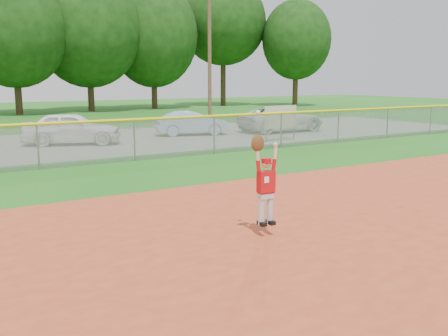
# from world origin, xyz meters

# --- Properties ---
(ground) EXTENTS (120.00, 120.00, 0.00)m
(ground) POSITION_xyz_m (0.00, 0.00, 0.00)
(ground) COLOR #1C5C15
(ground) RESTS_ON ground
(parking_strip) EXTENTS (44.00, 10.00, 0.03)m
(parking_strip) POSITION_xyz_m (0.00, 16.00, 0.01)
(parking_strip) COLOR slate
(parking_strip) RESTS_ON ground
(car_white_a) EXTENTS (4.59, 3.19, 1.45)m
(car_white_a) POSITION_xyz_m (-0.77, 15.62, 0.76)
(car_white_a) COLOR white
(car_white_a) RESTS_ON parking_strip
(car_blue) EXTENTS (3.98, 2.19, 1.24)m
(car_blue) POSITION_xyz_m (5.55, 16.14, 0.65)
(car_blue) COLOR #8CADD0
(car_blue) RESTS_ON parking_strip
(car_white_b) EXTENTS (4.99, 2.40, 1.37)m
(car_white_b) POSITION_xyz_m (10.67, 15.10, 0.72)
(car_white_b) COLOR silver
(car_white_b) RESTS_ON parking_strip
(sponsor_sign) EXTENTS (1.91, 0.15, 1.70)m
(sponsor_sign) POSITION_xyz_m (7.98, 11.74, 1.12)
(sponsor_sign) COLOR gray
(sponsor_sign) RESTS_ON ground
(outfield_fence) EXTENTS (40.06, 0.10, 1.55)m
(outfield_fence) POSITION_xyz_m (0.00, 10.00, 0.88)
(outfield_fence) COLOR gray
(outfield_fence) RESTS_ON ground
(power_lines) EXTENTS (19.40, 0.24, 9.00)m
(power_lines) POSITION_xyz_m (1.00, 22.00, 4.68)
(power_lines) COLOR #4C3823
(power_lines) RESTS_ON ground
(tree_line) EXTENTS (62.37, 13.00, 14.43)m
(tree_line) POSITION_xyz_m (0.96, 37.90, 7.53)
(tree_line) COLOR #422D1C
(tree_line) RESTS_ON ground
(ballplayer) EXTENTS (0.57, 0.25, 2.15)m
(ballplayer) POSITION_xyz_m (-1.19, 0.38, 1.10)
(ballplayer) COLOR silver
(ballplayer) RESTS_ON ground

